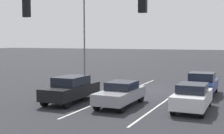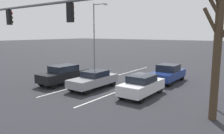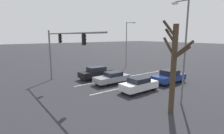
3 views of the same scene
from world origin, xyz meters
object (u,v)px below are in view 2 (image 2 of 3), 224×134
Objects in this scene: car_silver_leftlane_front at (142,85)px; car_gray_midlane_front at (94,79)px; car_navy_leftlane_second at (168,73)px; street_lamp_right_shoulder at (96,31)px; bare_tree_near at (218,49)px; traffic_signal_gantry at (12,27)px; car_black_rightlane_front at (64,74)px; street_lamp_left_shoulder at (215,25)px.

car_gray_midlane_front is at bearing 5.78° from car_silver_leftlane_front.
car_navy_leftlane_second reaches higher than car_silver_leftlane_front.
car_silver_leftlane_front is 0.91× the size of car_navy_leftlane_second.
street_lamp_right_shoulder reaches higher than bare_tree_near.
car_navy_leftlane_second is at bearing -53.29° from bare_tree_near.
car_gray_midlane_front is 0.55× the size of street_lamp_right_shoulder.
traffic_signal_gantry is at bearing 60.73° from car_navy_leftlane_second.
car_navy_leftlane_second is at bearing 166.71° from street_lamp_right_shoulder.
traffic_signal_gantry is at bearing 101.17° from car_black_rightlane_front.
street_lamp_right_shoulder is at bearing -25.84° from street_lamp_left_shoulder.
bare_tree_near is at bearing 175.04° from car_black_rightlane_front.
car_black_rightlane_front reaches higher than car_gray_midlane_front.
traffic_signal_gantry reaches higher than car_silver_leftlane_front.
street_lamp_right_shoulder is (4.44, -13.53, -0.12)m from traffic_signal_gantry.
car_navy_leftlane_second is 0.56× the size of street_lamp_right_shoulder.
car_gray_midlane_front is at bearing -7.98° from bare_tree_near.
car_silver_leftlane_front is 13.97m from street_lamp_right_shoulder.
car_black_rightlane_front is at bearing -78.83° from traffic_signal_gantry.
car_navy_leftlane_second is (-3.88, -5.79, 0.06)m from car_gray_midlane_front.
street_lamp_left_shoulder is at bearing -174.56° from car_black_rightlane_front.
street_lamp_right_shoulder is at bearing -50.92° from car_gray_midlane_front.
car_silver_leftlane_front is at bearing -174.22° from car_gray_midlane_front.
street_lamp_right_shoulder is 18.59m from bare_tree_near.
car_black_rightlane_front is 3.30m from car_gray_midlane_front.
car_gray_midlane_front is 0.51× the size of street_lamp_left_shoulder.
car_navy_leftlane_second is 0.66× the size of bare_tree_near.
street_lamp_right_shoulder reaches higher than car_black_rightlane_front.
traffic_signal_gantry is 1.50× the size of street_lamp_left_shoulder.
street_lamp_left_shoulder is at bearing 154.16° from street_lamp_right_shoulder.
car_gray_midlane_front is at bearing 56.20° from car_navy_leftlane_second.
bare_tree_near is (-5.28, 7.07, 2.84)m from car_navy_leftlane_second.
traffic_signal_gantry is 14.24m from street_lamp_right_shoulder.
street_lamp_right_shoulder reaches higher than car_navy_leftlane_second.
car_black_rightlane_front is at bearing 4.77° from car_silver_leftlane_front.
bare_tree_near reaches higher than traffic_signal_gantry.
street_lamp_left_shoulder is 2.60m from bare_tree_near.
street_lamp_right_shoulder is 16.93m from street_lamp_left_shoulder.
street_lamp_left_shoulder is (-11.79, -1.12, 4.02)m from car_black_rightlane_front.
car_gray_midlane_front is at bearing 129.08° from street_lamp_right_shoulder.
car_black_rightlane_front is at bearing -4.96° from bare_tree_near.
car_gray_midlane_front is 0.99× the size of car_navy_leftlane_second.
street_lamp_left_shoulder is (-4.39, -0.51, 4.09)m from car_silver_leftlane_front.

